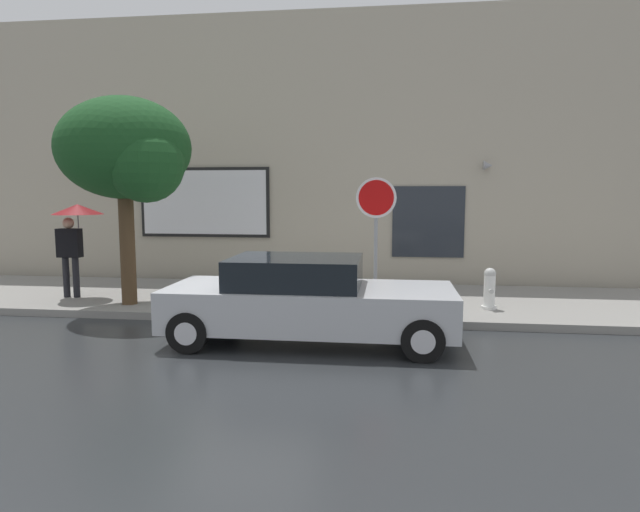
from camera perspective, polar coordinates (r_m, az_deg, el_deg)
ground_plane at (r=9.40m, az=-8.20°, el=-8.46°), size 60.00×60.00×0.00m
sidewalk at (r=12.23m, az=-4.44°, el=-4.51°), size 20.00×4.00×0.15m
building_facade at (r=14.49m, az=-2.58°, el=10.79°), size 20.00×0.67×7.00m
parked_car at (r=8.91m, az=-1.35°, el=-4.67°), size 4.64×1.90×1.40m
fire_hydrant at (r=11.26m, az=17.34°, el=-3.30°), size 0.30×0.44×0.82m
pedestrian_with_umbrella at (r=12.94m, az=-24.29°, el=3.21°), size 1.07×1.07×2.04m
street_tree at (r=11.66m, az=-19.49°, el=10.18°), size 2.72×2.31×4.20m
stop_sign at (r=10.32m, az=5.89°, el=4.01°), size 0.76×0.10×2.58m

